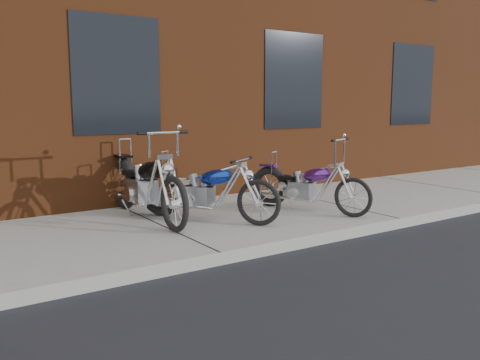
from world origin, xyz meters
TOP-DOWN VIEW (x-y plane):
  - ground at (0.00, 0.00)m, footprint 120.00×120.00m
  - sidewalk at (0.00, 1.50)m, footprint 22.00×3.00m
  - building_brick at (0.00, 8.00)m, footprint 22.00×10.00m
  - chopper_purple at (2.23, 1.14)m, footprint 0.84×1.90m
  - chopper_blue at (0.63, 1.47)m, footprint 1.27×1.89m
  - chopper_third at (-0.00, 2.04)m, footprint 0.61×2.51m

SIDE VIEW (x-z plane):
  - ground at x=0.00m, z-range 0.00..0.00m
  - sidewalk at x=0.00m, z-range 0.00..0.15m
  - chopper_purple at x=2.23m, z-range -0.05..1.08m
  - chopper_blue at x=0.63m, z-range 0.07..1.02m
  - chopper_third at x=0.00m, z-range -0.03..1.24m
  - building_brick at x=0.00m, z-range 0.00..8.00m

